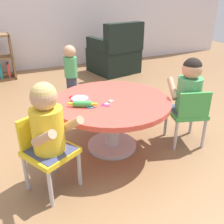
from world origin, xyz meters
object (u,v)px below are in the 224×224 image
craft_table (112,110)px  toddler_standing (71,69)px  armchair_dark (115,55)px  seated_child_left (47,121)px  seated_child_right (189,87)px  rolling_pin (83,104)px  child_chair_right (188,113)px  child_chair_left (47,149)px  craft_scissors (107,104)px

craft_table → toddler_standing: size_ratio=1.47×
armchair_dark → craft_table: bearing=-115.7°
seated_child_left → armchair_dark: bearing=56.6°
seated_child_right → rolling_pin: bearing=171.2°
seated_child_left → child_chair_right: (1.23, 0.10, -0.23)m
seated_child_left → toddler_standing: bearing=69.8°
child_chair_right → toddler_standing: toddler_standing is taller
child_chair_left → seated_child_left: seated_child_left is taller
craft_table → toddler_standing: bearing=88.5°
child_chair_left → child_chair_right: bearing=2.8°
child_chair_right → seated_child_right: 0.23m
craft_table → seated_child_left: seated_child_left is taller
seated_child_right → craft_scissors: (-0.72, 0.11, -0.07)m
craft_table → seated_child_left: 0.69m
child_chair_right → toddler_standing: 1.72m
craft_table → armchair_dark: armchair_dark is taller
toddler_standing → rolling_pin: (-0.31, -1.43, 0.13)m
child_chair_right → craft_scissors: bearing=168.3°
toddler_standing → armchair_dark: bearing=37.1°
seated_child_left → craft_scissors: 0.57m
seated_child_left → armchair_dark: (1.63, 2.46, -0.22)m
seated_child_left → craft_scissors: size_ratio=3.72×
child_chair_right → rolling_pin: 0.94m
seated_child_left → armchair_dark: armchair_dark is taller
rolling_pin → child_chair_right: bearing=-11.2°
seated_child_right → toddler_standing: (-0.61, 1.58, -0.17)m
craft_table → craft_scissors: craft_scissors is taller
craft_table → seated_child_right: (0.65, -0.18, 0.17)m
child_chair_right → seated_child_right: bearing=73.8°
child_chair_left → rolling_pin: size_ratio=2.52×
armchair_dark → craft_scissors: size_ratio=6.20×
craft_table → child_chair_left: bearing=-155.3°
seated_child_left → toddler_standing: size_ratio=0.76×
craft_table → child_chair_left: child_chair_left is taller
child_chair_right → seated_child_right: size_ratio=1.05×
craft_table → seated_child_left: bearing=-151.9°
rolling_pin → toddler_standing: bearing=77.9°
armchair_dark → craft_scissors: 2.49m
craft_table → seated_child_right: size_ratio=1.93×
armchair_dark → rolling_pin: bearing=-120.8°
craft_table → child_chair_right: size_ratio=1.84×
child_chair_right → child_chair_left: bearing=-177.2°
seated_child_right → child_chair_left: bearing=-175.5°
child_chair_right → armchair_dark: armchair_dark is taller
child_chair_left → rolling_pin: 0.46m
seated_child_left → rolling_pin: 0.43m
craft_table → craft_scissors: (-0.08, -0.07, 0.10)m
rolling_pin → craft_scissors: rolling_pin is taller
child_chair_left → child_chair_right: 1.25m
seated_child_left → seated_child_right: (1.24, 0.13, 0.00)m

